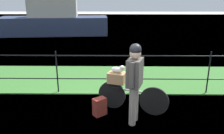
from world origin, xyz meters
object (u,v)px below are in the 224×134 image
Objects in this scene: bicycle_main at (132,97)px; backpack_on_paving at (100,107)px; moored_boat_near at (54,22)px; wooden_crate at (117,78)px; terrier_dog at (118,69)px; cyclist_person at (135,77)px.

bicycle_main is 3.90× the size of backpack_on_paving.
bicycle_main is 10.99m from moored_boat_near.
moored_boat_near is at bearing -110.08° from backpack_on_paving.
wooden_crate is at bearing 179.41° from backpack_on_paving.
terrier_dog is 10.76m from moored_boat_near.
cyclist_person is 4.21× the size of backpack_on_paving.
bicycle_main is 0.75m from backpack_on_paving.
wooden_crate is 0.72m from cyclist_person.
terrier_dog is 0.81× the size of backpack_on_paving.
terrier_dog reaches higher than bicycle_main.
backpack_on_paving is (-0.71, -0.19, -0.15)m from bicycle_main.
backpack_on_paving is (-0.40, -0.30, -0.77)m from terrier_dog.
bicycle_main is 4.06× the size of wooden_crate.
wooden_crate reaches higher than bicycle_main.
moored_boat_near is at bearing 111.73° from terrier_dog.
moored_boat_near is (-3.96, 9.99, 0.06)m from wooden_crate.
wooden_crate is at bearing 120.08° from cyclist_person.
moored_boat_near is (-3.58, 10.29, 0.63)m from backpack_on_paving.
cyclist_person is (0.34, -0.59, 0.23)m from wooden_crate.
bicycle_main is 4.82× the size of terrier_dog.
cyclist_person is at bearing -59.92° from wooden_crate.
bicycle_main is 0.81m from cyclist_person.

